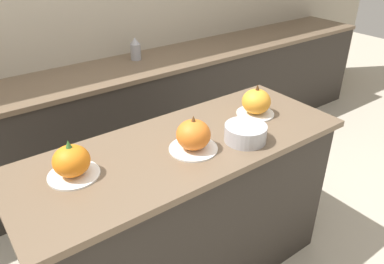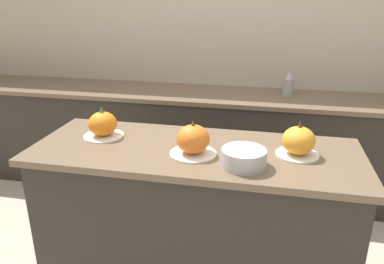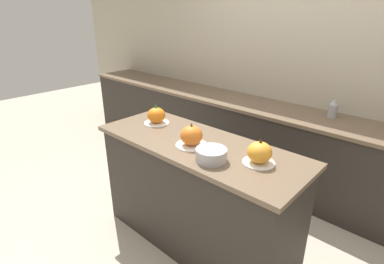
{
  "view_description": "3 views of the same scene",
  "coord_description": "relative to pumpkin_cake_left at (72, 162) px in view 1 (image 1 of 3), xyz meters",
  "views": [
    {
      "loc": [
        -0.9,
        -1.28,
        1.87
      ],
      "look_at": [
        0.03,
        -0.02,
        0.99
      ],
      "focal_mm": 35.0,
      "sensor_mm": 36.0,
      "label": 1
    },
    {
      "loc": [
        0.35,
        -1.73,
        1.68
      ],
      "look_at": [
        -0.02,
        0.03,
        1.01
      ],
      "focal_mm": 35.0,
      "sensor_mm": 36.0,
      "label": 2
    },
    {
      "loc": [
        1.35,
        -1.53,
        1.85
      ],
      "look_at": [
        -0.02,
        -0.04,
        1.02
      ],
      "focal_mm": 28.0,
      "sensor_mm": 36.0,
      "label": 3
    }
  ],
  "objects": [
    {
      "name": "wall_back",
      "position": [
        0.53,
        1.55,
        0.26
      ],
      "size": [
        8.0,
        0.06,
        2.5
      ],
      "color": "#B2A893",
      "rests_on": "ground_plane"
    },
    {
      "name": "kitchen_island",
      "position": [
        0.53,
        -0.06,
        -0.53
      ],
      "size": [
        1.69,
        0.65,
        0.92
      ],
      "color": "#2D2823",
      "rests_on": "ground_plane"
    },
    {
      "name": "pumpkin_cake_center",
      "position": [
        0.54,
        -0.13,
        0.0
      ],
      "size": [
        0.23,
        0.23,
        0.18
      ],
      "color": "white",
      "rests_on": "kitchen_island"
    },
    {
      "name": "pumpkin_cake_right",
      "position": [
        1.04,
        -0.04,
        0.0
      ],
      "size": [
        0.21,
        0.21,
        0.18
      ],
      "color": "white",
      "rests_on": "kitchen_island"
    },
    {
      "name": "bottle_tall",
      "position": [
        1.03,
        1.33,
        -0.02
      ],
      "size": [
        0.09,
        0.09,
        0.18
      ],
      "color": "#99999E",
      "rests_on": "back_counter"
    },
    {
      "name": "back_counter",
      "position": [
        0.53,
        1.22,
        -0.55
      ],
      "size": [
        6.0,
        0.6,
        0.88
      ],
      "color": "#2D2823",
      "rests_on": "ground_plane"
    },
    {
      "name": "mixing_bowl",
      "position": [
        0.79,
        -0.22,
        -0.03
      ],
      "size": [
        0.21,
        0.21,
        0.08
      ],
      "color": "#ADADB2",
      "rests_on": "kitchen_island"
    },
    {
      "name": "pumpkin_cake_left",
      "position": [
        0.0,
        0.0,
        0.0
      ],
      "size": [
        0.22,
        0.22,
        0.17
      ],
      "color": "white",
      "rests_on": "kitchen_island"
    }
  ]
}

